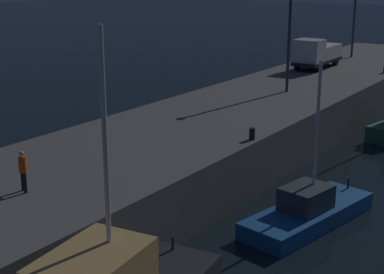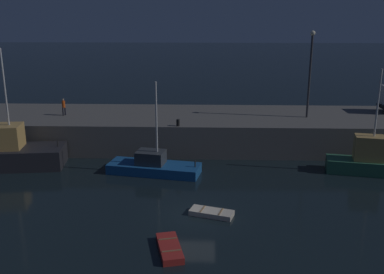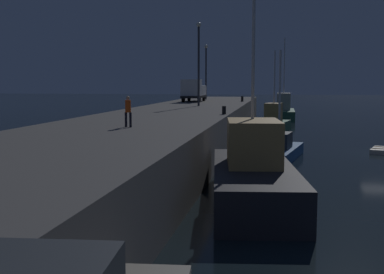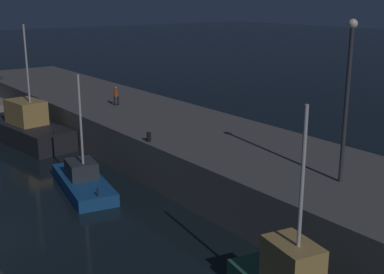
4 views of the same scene
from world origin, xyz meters
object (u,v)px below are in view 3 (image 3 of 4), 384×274
(utility_truck, at_px, (194,91))
(bollard_central, at_px, (242,99))
(lamp_post_west, at_px, (199,57))
(bollard_west, at_px, (224,110))
(fishing_trawler_red, at_px, (283,111))
(fishing_boat_orange, at_px, (278,150))
(fishing_boat_blue, at_px, (254,176))
(fishing_boat_white, at_px, (274,123))
(dockworker, at_px, (128,109))
(dinghy_red_small, at_px, (380,150))
(lamp_post_east, at_px, (206,67))

(utility_truck, bearing_deg, bollard_central, -80.45)
(lamp_post_west, xyz_separation_m, utility_truck, (10.13, 2.20, -3.26))
(bollard_west, bearing_deg, fishing_trawler_red, -7.16)
(fishing_boat_orange, bearing_deg, utility_truck, 22.35)
(fishing_boat_blue, height_order, fishing_boat_white, fishing_boat_blue)
(fishing_boat_orange, relative_size, lamp_post_west, 0.96)
(fishing_boat_blue, height_order, dockworker, fishing_boat_blue)
(fishing_trawler_red, relative_size, dinghy_red_small, 3.83)
(fishing_boat_white, xyz_separation_m, bollard_west, (-15.25, 3.32, 2.12))
(utility_truck, bearing_deg, fishing_boat_orange, -157.65)
(bollard_west, bearing_deg, lamp_post_east, 10.71)
(fishing_boat_blue, distance_m, dockworker, 7.66)
(lamp_post_west, bearing_deg, fishing_boat_blue, -165.89)
(fishing_boat_blue, height_order, lamp_post_west, lamp_post_west)
(fishing_boat_orange, height_order, utility_truck, fishing_boat_orange)
(fishing_trawler_red, relative_size, bollard_west, 18.88)
(lamp_post_east, bearing_deg, utility_truck, 177.86)
(lamp_post_west, bearing_deg, utility_truck, 12.25)
(fishing_trawler_red, distance_m, bollard_central, 12.87)
(fishing_boat_white, relative_size, dockworker, 5.17)
(lamp_post_east, relative_size, dockworker, 4.44)
(dinghy_red_small, relative_size, lamp_post_west, 0.37)
(fishing_boat_blue, bearing_deg, lamp_post_east, 10.88)
(fishing_boat_orange, xyz_separation_m, bollard_west, (1.68, 3.74, 2.48))
(fishing_boat_white, bearing_deg, utility_truck, 55.22)
(fishing_trawler_red, xyz_separation_m, dockworker, (-45.07, 7.94, 2.59))
(utility_truck, relative_size, dockworker, 3.89)
(fishing_trawler_red, bearing_deg, dinghy_red_small, -168.13)
(fishing_boat_blue, bearing_deg, bollard_west, 11.22)
(lamp_post_east, height_order, dockworker, lamp_post_east)
(fishing_boat_white, xyz_separation_m, bollard_central, (7.27, 3.71, 2.15))
(dockworker, bearing_deg, lamp_post_west, 0.01)
(fishing_boat_orange, height_order, dockworker, fishing_boat_orange)
(lamp_post_west, relative_size, bollard_west, 13.36)
(dinghy_red_small, relative_size, lamp_post_east, 0.41)
(fishing_boat_blue, xyz_separation_m, fishing_boat_white, (29.33, -0.52, -0.20))
(bollard_west, bearing_deg, lamp_post_west, 17.56)
(dockworker, bearing_deg, fishing_boat_orange, -39.10)
(fishing_boat_blue, relative_size, utility_truck, 1.73)
(fishing_trawler_red, relative_size, bollard_central, 17.39)
(dinghy_red_small, height_order, bollard_west, bollard_west)
(fishing_boat_white, distance_m, bollard_central, 8.44)
(fishing_boat_white, height_order, lamp_post_east, lamp_post_east)
(fishing_trawler_red, distance_m, fishing_boat_white, 19.10)
(fishing_trawler_red, xyz_separation_m, fishing_boat_blue, (-48.41, 1.52, 0.07))
(fishing_boat_blue, distance_m, dinghy_red_small, 18.71)
(fishing_boat_orange, bearing_deg, dinghy_red_small, -58.60)
(fishing_trawler_red, relative_size, dockworker, 6.96)
(fishing_trawler_red, bearing_deg, fishing_boat_blue, 178.21)
(fishing_boat_blue, xyz_separation_m, lamp_post_east, (43.38, 8.34, 5.74))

